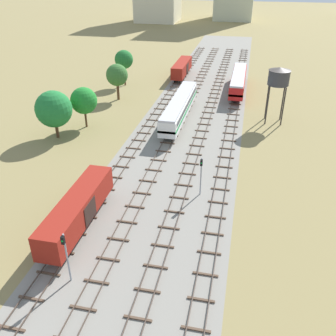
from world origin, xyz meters
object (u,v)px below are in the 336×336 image
object	(u,v)px
passenger_coach_left_near	(180,106)
diesel_railcar_centre_mid	(238,80)
signal_post_nearest	(201,172)
freight_boxcar_far_left_midfar	(182,68)
water_tower	(279,77)
freight_boxcar_far_left_nearest	(78,209)
signal_post_near	(66,252)

from	to	relation	value
passenger_coach_left_near	diesel_railcar_centre_mid	distance (m)	21.71
diesel_railcar_centre_mid	signal_post_nearest	xyz separation A→B (m)	(-2.38, -43.39, 0.64)
freight_boxcar_far_left_midfar	water_tower	xyz separation A→B (m)	(21.47, -25.41, 5.69)
diesel_railcar_centre_mid	water_tower	distance (m)	18.99
water_tower	passenger_coach_left_near	bearing A→B (deg)	-170.41
freight_boxcar_far_left_nearest	water_tower	xyz separation A→B (m)	(21.47, 35.98, 5.69)
freight_boxcar_far_left_nearest	water_tower	size ratio (longest dim) A/B	1.42
freight_boxcar_far_left_nearest	freight_boxcar_far_left_midfar	xyz separation A→B (m)	(0.00, 61.39, 0.00)
water_tower	signal_post_nearest	size ratio (longest dim) A/B	1.94
passenger_coach_left_near	signal_post_near	bearing A→B (deg)	-93.36
passenger_coach_left_near	freight_boxcar_far_left_midfar	xyz separation A→B (m)	(-4.76, 28.23, -0.16)
freight_boxcar_far_left_midfar	signal_post_nearest	xyz separation A→B (m)	(11.90, -52.13, 0.78)
passenger_coach_left_near	water_tower	bearing A→B (deg)	9.59
freight_boxcar_far_left_midfar	signal_post_near	bearing A→B (deg)	-88.02
freight_boxcar_far_left_midfar	signal_post_near	world-z (taller)	signal_post_near
water_tower	signal_post_nearest	bearing A→B (deg)	-109.70
diesel_railcar_centre_mid	water_tower	xyz separation A→B (m)	(7.18, -16.68, 5.55)
freight_boxcar_far_left_nearest	freight_boxcar_far_left_midfar	bearing A→B (deg)	90.00
signal_post_nearest	freight_boxcar_far_left_nearest	bearing A→B (deg)	-142.11
freight_boxcar_far_left_nearest	diesel_railcar_centre_mid	world-z (taller)	diesel_railcar_centre_mid
freight_boxcar_far_left_nearest	signal_post_near	bearing A→B (deg)	-72.25
signal_post_nearest	signal_post_near	xyz separation A→B (m)	(-9.53, -16.69, 0.16)
passenger_coach_left_near	diesel_railcar_centre_mid	world-z (taller)	same
freight_boxcar_far_left_nearest	passenger_coach_left_near	xyz separation A→B (m)	(4.76, 33.15, 0.16)
freight_boxcar_far_left_midfar	signal_post_near	distance (m)	68.86
passenger_coach_left_near	diesel_railcar_centre_mid	size ratio (longest dim) A/B	1.07
signal_post_near	diesel_railcar_centre_mid	bearing A→B (deg)	78.79
freight_boxcar_far_left_nearest	passenger_coach_left_near	world-z (taller)	passenger_coach_left_near
signal_post_near	signal_post_nearest	bearing A→B (deg)	60.27
passenger_coach_left_near	signal_post_nearest	size ratio (longest dim) A/B	4.35
passenger_coach_left_near	water_tower	world-z (taller)	water_tower
passenger_coach_left_near	freight_boxcar_far_left_midfar	size ratio (longest dim) A/B	1.57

